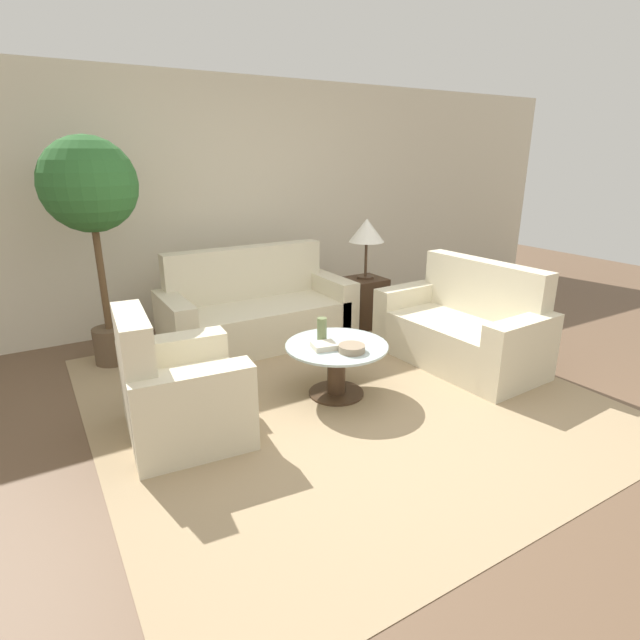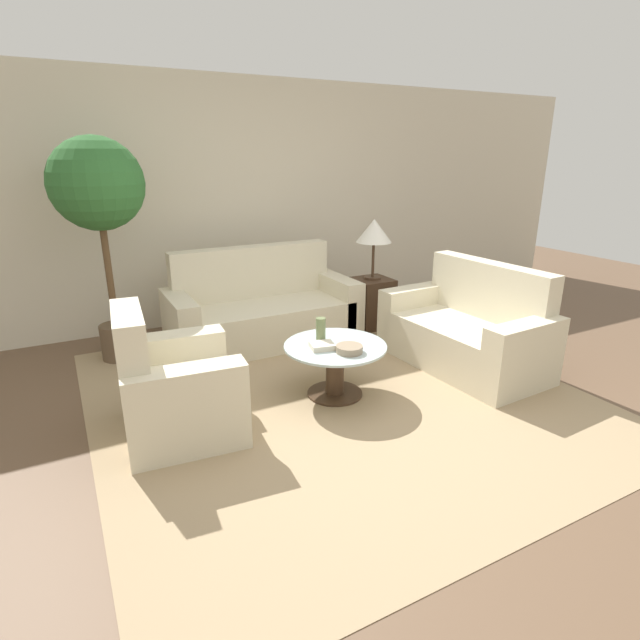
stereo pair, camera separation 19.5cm
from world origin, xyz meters
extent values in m
plane|color=brown|center=(0.00, 0.00, 0.00)|extent=(14.00, 14.00, 0.00)
cube|color=beige|center=(0.00, 2.90, 1.30)|extent=(10.00, 0.06, 2.60)
cube|color=tan|center=(-0.01, 0.56, 0.00)|extent=(3.57, 3.68, 0.01)
cube|color=beige|center=(-0.05, 1.90, 0.20)|extent=(1.66, 0.81, 0.41)
cube|color=beige|center=(-0.05, 2.22, 0.46)|extent=(1.66, 0.18, 0.93)
cube|color=beige|center=(-0.88, 1.90, 0.29)|extent=(0.20, 0.81, 0.59)
cube|color=beige|center=(0.78, 1.90, 0.29)|extent=(0.20, 0.81, 0.59)
cube|color=beige|center=(-1.18, 0.61, 0.20)|extent=(0.80, 0.71, 0.41)
cube|color=beige|center=(-1.46, 0.63, 0.45)|extent=(0.24, 0.66, 0.89)
cube|color=beige|center=(-1.21, 0.28, 0.29)|extent=(0.76, 0.27, 0.59)
cube|color=beige|center=(-1.15, 0.93, 0.29)|extent=(0.76, 0.27, 0.59)
cube|color=beige|center=(1.28, 0.54, 0.20)|extent=(0.83, 1.31, 0.41)
cube|color=beige|center=(1.57, 0.56, 0.45)|extent=(0.25, 1.28, 0.91)
cube|color=beige|center=(1.25, 1.18, 0.29)|extent=(0.78, 0.24, 0.59)
cube|color=beige|center=(1.31, -0.09, 0.29)|extent=(0.78, 0.24, 0.59)
cylinder|color=#422D1E|center=(-0.01, 0.56, 0.01)|extent=(0.44, 0.44, 0.02)
cylinder|color=#422D1E|center=(-0.01, 0.56, 0.20)|extent=(0.14, 0.14, 0.40)
cylinder|color=#B2C6C6|center=(-0.01, 0.56, 0.41)|extent=(0.79, 0.79, 0.02)
cube|color=#422D1E|center=(1.16, 1.81, 0.27)|extent=(0.39, 0.39, 0.54)
cylinder|color=#422D1E|center=(1.16, 1.81, 0.55)|extent=(0.18, 0.18, 0.02)
cylinder|color=#422D1E|center=(1.16, 1.81, 0.75)|extent=(0.03, 0.03, 0.37)
cone|color=white|center=(1.16, 1.81, 1.05)|extent=(0.37, 0.37, 0.24)
cylinder|color=brown|center=(-1.41, 2.15, 0.16)|extent=(0.31, 0.31, 0.33)
cylinder|color=brown|center=(-1.41, 2.15, 0.85)|extent=(0.06, 0.06, 1.03)
sphere|color=#2D662D|center=(-1.41, 2.15, 1.58)|extent=(0.78, 0.78, 0.78)
cylinder|color=#6B7A4C|center=(-0.08, 0.66, 0.52)|extent=(0.07, 0.07, 0.20)
cylinder|color=gray|center=(0.01, 0.38, 0.45)|extent=(0.20, 0.20, 0.05)
cube|color=beige|center=(-0.13, 0.55, 0.44)|extent=(0.20, 0.19, 0.04)
camera|label=1|loc=(-1.95, -2.43, 1.82)|focal=28.00mm
camera|label=2|loc=(-1.78, -2.53, 1.82)|focal=28.00mm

